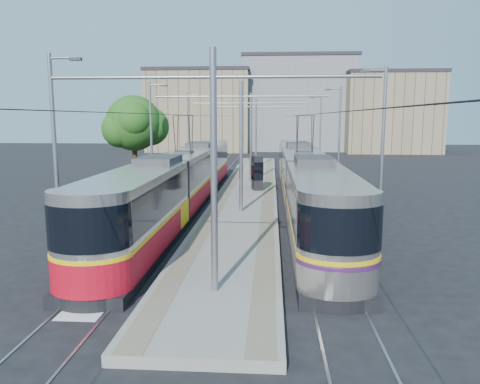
{
  "coord_description": "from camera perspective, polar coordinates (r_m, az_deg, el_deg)",
  "views": [
    {
      "loc": [
        1.64,
        -17.21,
        5.39
      ],
      "look_at": [
        0.05,
        6.49,
        1.6
      ],
      "focal_mm": 35.0,
      "sensor_mm": 36.0,
      "label": 1
    }
  ],
  "objects": [
    {
      "name": "ground",
      "position": [
        18.11,
        -1.53,
        -8.26
      ],
      "size": [
        160.0,
        160.0,
        0.0
      ],
      "primitive_type": "plane",
      "color": "black",
      "rests_on": "ground"
    },
    {
      "name": "street_lamps",
      "position": [
        38.26,
        1.4,
        7.25
      ],
      "size": [
        15.18,
        38.22,
        8.0
      ],
      "color": "gray",
      "rests_on": "ground"
    },
    {
      "name": "building_centre",
      "position": [
        81.36,
        7.03,
        10.61
      ],
      "size": [
        18.36,
        14.28,
        15.33
      ],
      "color": "gray",
      "rests_on": "ground"
    },
    {
      "name": "tactile_strip_left",
      "position": [
        34.72,
        -1.3,
        0.64
      ],
      "size": [
        0.7,
        50.0,
        0.01
      ],
      "primitive_type": "cube",
      "color": "gray",
      "rests_on": "platform"
    },
    {
      "name": "tram_left",
      "position": [
        28.44,
        -6.81,
        1.56
      ],
      "size": [
        2.43,
        31.58,
        5.5
      ],
      "color": "black",
      "rests_on": "ground"
    },
    {
      "name": "platform",
      "position": [
        34.65,
        1.09,
        0.36
      ],
      "size": [
        4.0,
        50.0,
        0.3
      ],
      "primitive_type": "cube",
      "color": "gray",
      "rests_on": "ground"
    },
    {
      "name": "shelter",
      "position": [
        33.19,
        2.1,
        2.45
      ],
      "size": [
        0.91,
        1.22,
        2.42
      ],
      "rotation": [
        0.0,
        0.0,
        0.24
      ],
      "color": "black",
      "rests_on": "platform"
    },
    {
      "name": "catenary",
      "position": [
        31.42,
        0.86,
        7.48
      ],
      "size": [
        9.2,
        70.0,
        7.0
      ],
      "color": "gray",
      "rests_on": "platform"
    },
    {
      "name": "tactile_strip_right",
      "position": [
        34.58,
        3.49,
        0.59
      ],
      "size": [
        0.7,
        50.0,
        0.01
      ],
      "primitive_type": "cube",
      "color": "gray",
      "rests_on": "platform"
    },
    {
      "name": "building_left",
      "position": [
        78.09,
        -4.8,
        9.84
      ],
      "size": [
        16.32,
        12.24,
        12.96
      ],
      "color": "gray",
      "rests_on": "ground"
    },
    {
      "name": "tree",
      "position": [
        39.34,
        -12.33,
        8.08
      ],
      "size": [
        4.94,
        4.57,
        7.18
      ],
      "color": "#382314",
      "rests_on": "ground"
    },
    {
      "name": "tram_right",
      "position": [
        28.28,
        7.8,
        1.8
      ],
      "size": [
        2.43,
        31.35,
        5.5
      ],
      "color": "black",
      "rests_on": "ground"
    },
    {
      "name": "track_arrow",
      "position": [
        16.07,
        -15.71,
        -10.86
      ],
      "size": [
        1.2,
        5.0,
        0.01
      ],
      "primitive_type": "cube",
      "color": "silver",
      "rests_on": "ground"
    },
    {
      "name": "building_right",
      "position": [
        77.42,
        17.8,
        9.22
      ],
      "size": [
        14.28,
        10.2,
        12.34
      ],
      "color": "gray",
      "rests_on": "ground"
    },
    {
      "name": "rails",
      "position": [
        34.67,
        1.09,
        0.14
      ],
      "size": [
        8.71,
        70.0,
        0.03
      ],
      "color": "gray",
      "rests_on": "ground"
    }
  ]
}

